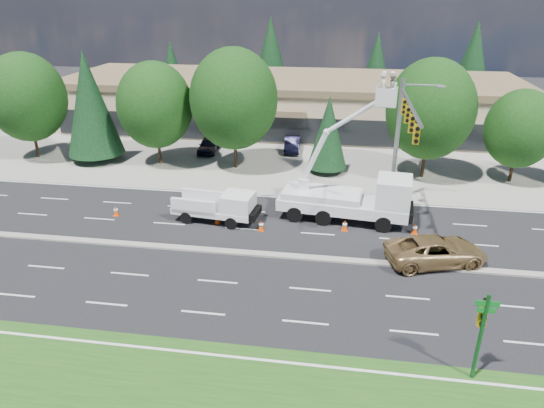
% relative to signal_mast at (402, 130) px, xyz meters
% --- Properties ---
extents(ground, '(140.00, 140.00, 0.00)m').
position_rel_signal_mast_xyz_m(ground, '(-10.03, -7.04, -6.06)').
color(ground, black).
rests_on(ground, ground).
extents(concrete_apron, '(140.00, 22.00, 0.01)m').
position_rel_signal_mast_xyz_m(concrete_apron, '(-10.03, 12.96, -6.05)').
color(concrete_apron, gray).
rests_on(concrete_apron, ground).
extents(road_median, '(120.00, 0.55, 0.12)m').
position_rel_signal_mast_xyz_m(road_median, '(-10.03, -7.04, -6.00)').
color(road_median, gray).
rests_on(road_median, ground).
extents(strip_mall, '(50.40, 15.40, 5.50)m').
position_rel_signal_mast_xyz_m(strip_mall, '(-10.03, 22.93, -3.23)').
color(strip_mall, tan).
rests_on(strip_mall, ground).
extents(tree_front_a, '(6.90, 6.90, 9.57)m').
position_rel_signal_mast_xyz_m(tree_front_a, '(-32.03, 7.96, -0.45)').
color(tree_front_a, '#332114').
rests_on(tree_front_a, ground).
extents(tree_front_b, '(4.97, 4.97, 9.79)m').
position_rel_signal_mast_xyz_m(tree_front_b, '(-26.03, 7.96, -0.80)').
color(tree_front_b, '#332114').
rests_on(tree_front_b, ground).
extents(tree_front_c, '(6.51, 6.51, 9.04)m').
position_rel_signal_mast_xyz_m(tree_front_c, '(-20.03, 7.96, -0.77)').
color(tree_front_c, '#332114').
rests_on(tree_front_c, ground).
extents(tree_front_d, '(7.41, 7.41, 10.28)m').
position_rel_signal_mast_xyz_m(tree_front_d, '(-13.03, 7.96, -0.04)').
color(tree_front_d, '#332114').
rests_on(tree_front_d, ground).
extents(tree_front_e, '(3.34, 3.34, 6.58)m').
position_rel_signal_mast_xyz_m(tree_front_e, '(-5.03, 7.96, -2.53)').
color(tree_front_e, '#332114').
rests_on(tree_front_e, ground).
extents(tree_front_f, '(7.01, 7.01, 9.73)m').
position_rel_signal_mast_xyz_m(tree_front_f, '(2.97, 7.96, -0.36)').
color(tree_front_f, '#332114').
rests_on(tree_front_f, ground).
extents(tree_front_g, '(5.42, 5.42, 7.52)m').
position_rel_signal_mast_xyz_m(tree_front_g, '(9.97, 7.96, -1.66)').
color(tree_front_g, '#332114').
rests_on(tree_front_g, ground).
extents(tree_back_a, '(4.09, 4.09, 8.06)m').
position_rel_signal_mast_xyz_m(tree_back_a, '(-28.03, 34.96, -1.73)').
color(tree_back_a, '#332114').
rests_on(tree_back_a, ground).
extents(tree_back_b, '(5.75, 5.75, 11.34)m').
position_rel_signal_mast_xyz_m(tree_back_b, '(-14.03, 34.96, 0.03)').
color(tree_back_b, '#332114').
rests_on(tree_back_b, ground).
extents(tree_back_c, '(4.83, 4.83, 9.52)m').
position_rel_signal_mast_xyz_m(tree_back_c, '(-0.03, 34.96, -0.95)').
color(tree_back_c, '#332114').
rests_on(tree_back_c, ground).
extents(tree_back_d, '(5.59, 5.59, 11.01)m').
position_rel_signal_mast_xyz_m(tree_back_d, '(11.97, 34.96, -0.15)').
color(tree_back_d, '#332114').
rests_on(tree_back_d, ground).
extents(signal_mast, '(2.76, 10.16, 9.00)m').
position_rel_signal_mast_xyz_m(signal_mast, '(0.00, 0.00, 0.00)').
color(signal_mast, gray).
rests_on(signal_mast, ground).
extents(street_sign_pole, '(0.90, 0.44, 4.00)m').
position_rel_signal_mast_xyz_m(street_sign_pole, '(1.97, -15.45, -3.61)').
color(street_sign_pole, '#0D3C19').
rests_on(street_sign_pole, ground).
extents(utility_pickup, '(5.70, 2.65, 2.11)m').
position_rel_signal_mast_xyz_m(utility_pickup, '(-11.74, -2.89, -5.19)').
color(utility_pickup, white).
rests_on(utility_pickup, ground).
extents(bucket_truck, '(8.93, 3.62, 10.01)m').
position_rel_signal_mast_xyz_m(bucket_truck, '(-2.79, -1.50, -3.94)').
color(bucket_truck, white).
rests_on(bucket_truck, ground).
extents(traffic_cone_a, '(0.40, 0.40, 0.70)m').
position_rel_signal_mast_xyz_m(traffic_cone_a, '(-19.11, -3.12, -5.72)').
color(traffic_cone_a, '#DD4107').
rests_on(traffic_cone_a, ground).
extents(traffic_cone_b, '(0.40, 0.40, 0.70)m').
position_rel_signal_mast_xyz_m(traffic_cone_b, '(-11.82, -3.29, -5.72)').
color(traffic_cone_b, '#DD4107').
rests_on(traffic_cone_b, ground).
extents(traffic_cone_c, '(0.40, 0.40, 0.70)m').
position_rel_signal_mast_xyz_m(traffic_cone_c, '(-8.73, -3.86, -5.72)').
color(traffic_cone_c, '#DD4107').
rests_on(traffic_cone_c, ground).
extents(traffic_cone_d, '(0.40, 0.40, 0.70)m').
position_rel_signal_mast_xyz_m(traffic_cone_d, '(-3.33, -3.05, -5.72)').
color(traffic_cone_d, '#DD4107').
rests_on(traffic_cone_d, ground).
extents(traffic_cone_e, '(0.40, 0.40, 0.70)m').
position_rel_signal_mast_xyz_m(traffic_cone_e, '(1.14, -2.85, -5.72)').
color(traffic_cone_e, '#DD4107').
rests_on(traffic_cone_e, ground).
extents(minivan, '(6.21, 4.08, 1.59)m').
position_rel_signal_mast_xyz_m(minivan, '(1.84, -6.44, -5.26)').
color(minivan, '#A2804E').
rests_on(minivan, ground).
extents(parked_car_west, '(1.92, 4.20, 1.40)m').
position_rel_signal_mast_xyz_m(parked_car_west, '(-16.61, 11.86, -5.36)').
color(parked_car_west, black).
rests_on(parked_car_west, ground).
extents(parked_car_east, '(1.74, 4.23, 1.36)m').
position_rel_signal_mast_xyz_m(parked_car_east, '(-8.64, 13.48, -5.37)').
color(parked_car_east, black).
rests_on(parked_car_east, ground).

